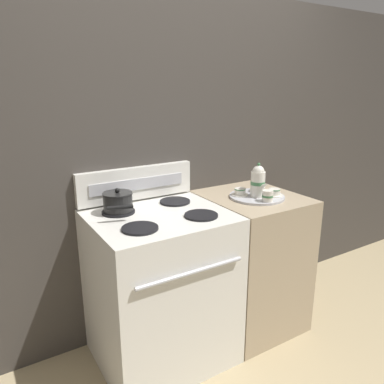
{
  "coord_description": "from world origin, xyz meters",
  "views": [
    {
      "loc": [
        -1.18,
        -1.78,
        1.63
      ],
      "look_at": [
        -0.05,
        0.05,
        1.01
      ],
      "focal_mm": 35.0,
      "sensor_mm": 36.0,
      "label": 1
    }
  ],
  "objects_px": {
    "saucepan": "(118,202)",
    "teacup_left": "(258,188)",
    "teapot": "(258,181)",
    "teacup_front": "(240,192)",
    "serving_tray": "(257,196)",
    "creamer_jug": "(268,196)",
    "teacup_right": "(274,192)",
    "stove": "(161,288)"
  },
  "relations": [
    {
      "from": "teacup_left",
      "to": "creamer_jug",
      "type": "relative_size",
      "value": 1.58
    },
    {
      "from": "teacup_left",
      "to": "teacup_front",
      "type": "bearing_deg",
      "value": -177.65
    },
    {
      "from": "stove",
      "to": "serving_tray",
      "type": "xyz_separation_m",
      "value": [
        0.68,
        -0.04,
        0.47
      ]
    },
    {
      "from": "saucepan",
      "to": "serving_tray",
      "type": "height_order",
      "value": "saucepan"
    },
    {
      "from": "teacup_right",
      "to": "creamer_jug",
      "type": "relative_size",
      "value": 1.58
    },
    {
      "from": "teacup_front",
      "to": "creamer_jug",
      "type": "xyz_separation_m",
      "value": [
        0.06,
        -0.19,
        0.01
      ]
    },
    {
      "from": "serving_tray",
      "to": "teacup_right",
      "type": "bearing_deg",
      "value": -33.3
    },
    {
      "from": "teapot",
      "to": "teacup_left",
      "type": "relative_size",
      "value": 1.99
    },
    {
      "from": "teacup_right",
      "to": "creamer_jug",
      "type": "distance_m",
      "value": 0.14
    },
    {
      "from": "serving_tray",
      "to": "teacup_front",
      "type": "xyz_separation_m",
      "value": [
        -0.09,
        0.06,
        0.03
      ]
    },
    {
      "from": "serving_tray",
      "to": "teapot",
      "type": "distance_m",
      "value": 0.11
    },
    {
      "from": "saucepan",
      "to": "teacup_front",
      "type": "distance_m",
      "value": 0.79
    },
    {
      "from": "serving_tray",
      "to": "teapot",
      "type": "xyz_separation_m",
      "value": [
        -0.01,
        -0.02,
        0.11
      ]
    },
    {
      "from": "serving_tray",
      "to": "teacup_left",
      "type": "distance_m",
      "value": 0.1
    },
    {
      "from": "serving_tray",
      "to": "teacup_front",
      "type": "distance_m",
      "value": 0.11
    },
    {
      "from": "serving_tray",
      "to": "teacup_front",
      "type": "height_order",
      "value": "teacup_front"
    },
    {
      "from": "saucepan",
      "to": "teacup_left",
      "type": "bearing_deg",
      "value": -7.04
    },
    {
      "from": "saucepan",
      "to": "teacup_right",
      "type": "bearing_deg",
      "value": -14.33
    },
    {
      "from": "teapot",
      "to": "creamer_jug",
      "type": "height_order",
      "value": "teapot"
    },
    {
      "from": "teacup_front",
      "to": "teacup_right",
      "type": "bearing_deg",
      "value": -34.16
    },
    {
      "from": "teacup_right",
      "to": "teacup_left",
      "type": "bearing_deg",
      "value": 101.63
    },
    {
      "from": "stove",
      "to": "teacup_front",
      "type": "height_order",
      "value": "teacup_front"
    },
    {
      "from": "serving_tray",
      "to": "creamer_jug",
      "type": "bearing_deg",
      "value": -103.04
    },
    {
      "from": "serving_tray",
      "to": "saucepan",
      "type": "bearing_deg",
      "value": 167.99
    },
    {
      "from": "teacup_right",
      "to": "stove",
      "type": "bearing_deg",
      "value": 172.65
    },
    {
      "from": "saucepan",
      "to": "teacup_left",
      "type": "relative_size",
      "value": 2.35
    },
    {
      "from": "saucepan",
      "to": "stove",
      "type": "bearing_deg",
      "value": -38.18
    },
    {
      "from": "teacup_left",
      "to": "saucepan",
      "type": "bearing_deg",
      "value": 172.96
    },
    {
      "from": "stove",
      "to": "teacup_front",
      "type": "bearing_deg",
      "value": 2.29
    },
    {
      "from": "teacup_left",
      "to": "teacup_right",
      "type": "distance_m",
      "value": 0.13
    },
    {
      "from": "stove",
      "to": "teapot",
      "type": "distance_m",
      "value": 0.89
    },
    {
      "from": "stove",
      "to": "saucepan",
      "type": "distance_m",
      "value": 0.58
    },
    {
      "from": "serving_tray",
      "to": "creamer_jug",
      "type": "relative_size",
      "value": 5.07
    },
    {
      "from": "serving_tray",
      "to": "teacup_front",
      "type": "bearing_deg",
      "value": 144.97
    },
    {
      "from": "stove",
      "to": "teacup_right",
      "type": "bearing_deg",
      "value": -7.35
    },
    {
      "from": "stove",
      "to": "teacup_left",
      "type": "height_order",
      "value": "teacup_left"
    },
    {
      "from": "saucepan",
      "to": "serving_tray",
      "type": "xyz_separation_m",
      "value": [
        0.87,
        -0.18,
        -0.06
      ]
    },
    {
      "from": "saucepan",
      "to": "teacup_front",
      "type": "bearing_deg",
      "value": -8.88
    },
    {
      "from": "saucepan",
      "to": "teapot",
      "type": "xyz_separation_m",
      "value": [
        0.86,
        -0.2,
        0.05
      ]
    },
    {
      "from": "stove",
      "to": "teapot",
      "type": "relative_size",
      "value": 4.29
    },
    {
      "from": "stove",
      "to": "creamer_jug",
      "type": "distance_m",
      "value": 0.84
    },
    {
      "from": "stove",
      "to": "saucepan",
      "type": "xyz_separation_m",
      "value": [
        -0.18,
        0.15,
        0.53
      ]
    }
  ]
}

